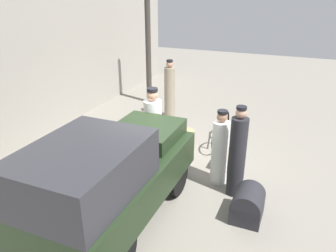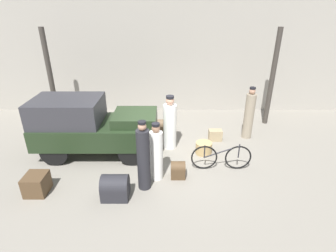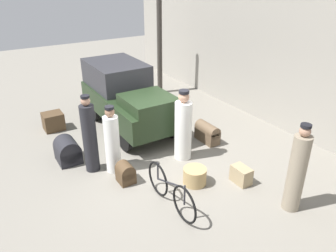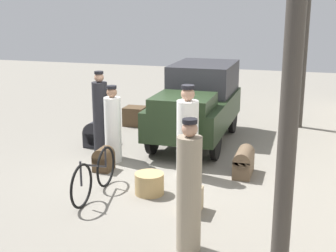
{
  "view_description": "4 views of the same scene",
  "coord_description": "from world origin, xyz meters",
  "px_view_note": "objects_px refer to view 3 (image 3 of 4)",
  "views": [
    {
      "loc": [
        -6.07,
        -2.46,
        3.84
      ],
      "look_at": [
        0.2,
        0.2,
        0.95
      ],
      "focal_mm": 35.0,
      "sensor_mm": 36.0,
      "label": 1
    },
    {
      "loc": [
        0.19,
        -7.01,
        4.29
      ],
      "look_at": [
        0.2,
        0.2,
        0.95
      ],
      "focal_mm": 28.0,
      "sensor_mm": 36.0,
      "label": 2
    },
    {
      "loc": [
        6.09,
        -3.47,
        4.29
      ],
      "look_at": [
        0.2,
        0.2,
        0.95
      ],
      "focal_mm": 35.0,
      "sensor_mm": 36.0,
      "label": 3
    },
    {
      "loc": [
        8.56,
        2.72,
        3.26
      ],
      "look_at": [
        0.2,
        0.2,
        0.95
      ],
      "focal_mm": 50.0,
      "sensor_mm": 36.0,
      "label": 4
    }
  ],
  "objects_px": {
    "porter_standing_middle": "(183,128)",
    "trunk_wicker_pale": "(68,151)",
    "porter_lifting_near_truck": "(297,171)",
    "bicycle": "(170,191)",
    "porter_carrying_trunk": "(112,142)",
    "wicker_basket": "(195,176)",
    "trunk_barrel_dark": "(207,132)",
    "suitcase_black_upright": "(53,121)",
    "suitcase_tan_flat": "(241,175)",
    "truck": "(126,95)",
    "trunk_umber_medium": "(126,173)",
    "porter_with_bicycle": "(90,137)"
  },
  "relations": [
    {
      "from": "porter_carrying_trunk",
      "to": "trunk_barrel_dark",
      "type": "relative_size",
      "value": 2.21
    },
    {
      "from": "porter_with_bicycle",
      "to": "trunk_wicker_pale",
      "type": "xyz_separation_m",
      "value": [
        -0.68,
        -0.38,
        -0.59
      ]
    },
    {
      "from": "porter_lifting_near_truck",
      "to": "suitcase_tan_flat",
      "type": "height_order",
      "value": "porter_lifting_near_truck"
    },
    {
      "from": "porter_carrying_trunk",
      "to": "trunk_barrel_dark",
      "type": "distance_m",
      "value": 2.79
    },
    {
      "from": "wicker_basket",
      "to": "trunk_wicker_pale",
      "type": "height_order",
      "value": "trunk_wicker_pale"
    },
    {
      "from": "truck",
      "to": "suitcase_black_upright",
      "type": "xyz_separation_m",
      "value": [
        -0.9,
        -1.96,
        -0.73
      ]
    },
    {
      "from": "truck",
      "to": "wicker_basket",
      "type": "bearing_deg",
      "value": -0.67
    },
    {
      "from": "porter_lifting_near_truck",
      "to": "porter_with_bicycle",
      "type": "relative_size",
      "value": 0.99
    },
    {
      "from": "wicker_basket",
      "to": "suitcase_black_upright",
      "type": "relative_size",
      "value": 0.92
    },
    {
      "from": "porter_standing_middle",
      "to": "trunk_wicker_pale",
      "type": "relative_size",
      "value": 2.74
    },
    {
      "from": "porter_carrying_trunk",
      "to": "porter_with_bicycle",
      "type": "bearing_deg",
      "value": -125.7
    },
    {
      "from": "porter_standing_middle",
      "to": "suitcase_black_upright",
      "type": "relative_size",
      "value": 3.18
    },
    {
      "from": "wicker_basket",
      "to": "bicycle",
      "type": "bearing_deg",
      "value": -66.75
    },
    {
      "from": "bicycle",
      "to": "porter_carrying_trunk",
      "type": "relative_size",
      "value": 1.05
    },
    {
      "from": "wicker_basket",
      "to": "porter_with_bicycle",
      "type": "distance_m",
      "value": 2.52
    },
    {
      "from": "wicker_basket",
      "to": "trunk_barrel_dark",
      "type": "xyz_separation_m",
      "value": [
        -1.41,
        1.45,
        0.08
      ]
    },
    {
      "from": "porter_carrying_trunk",
      "to": "porter_standing_middle",
      "type": "bearing_deg",
      "value": 77.8
    },
    {
      "from": "porter_with_bicycle",
      "to": "trunk_barrel_dark",
      "type": "xyz_separation_m",
      "value": [
        0.32,
        3.16,
        -0.6
      ]
    },
    {
      "from": "porter_standing_middle",
      "to": "trunk_wicker_pale",
      "type": "distance_m",
      "value": 2.88
    },
    {
      "from": "porter_standing_middle",
      "to": "porter_carrying_trunk",
      "type": "bearing_deg",
      "value": -102.2
    },
    {
      "from": "porter_standing_middle",
      "to": "trunk_umber_medium",
      "type": "height_order",
      "value": "porter_standing_middle"
    },
    {
      "from": "wicker_basket",
      "to": "porter_lifting_near_truck",
      "type": "xyz_separation_m",
      "value": [
        1.67,
        1.13,
        0.66
      ]
    },
    {
      "from": "bicycle",
      "to": "trunk_barrel_dark",
      "type": "bearing_deg",
      "value": 127.54
    },
    {
      "from": "bicycle",
      "to": "suitcase_black_upright",
      "type": "bearing_deg",
      "value": -167.59
    },
    {
      "from": "trunk_wicker_pale",
      "to": "bicycle",
      "type": "bearing_deg",
      "value": 23.52
    },
    {
      "from": "porter_lifting_near_truck",
      "to": "porter_with_bicycle",
      "type": "height_order",
      "value": "porter_with_bicycle"
    },
    {
      "from": "suitcase_tan_flat",
      "to": "suitcase_black_upright",
      "type": "height_order",
      "value": "suitcase_black_upright"
    },
    {
      "from": "porter_carrying_trunk",
      "to": "suitcase_tan_flat",
      "type": "bearing_deg",
      "value": 48.3
    },
    {
      "from": "porter_standing_middle",
      "to": "suitcase_tan_flat",
      "type": "relative_size",
      "value": 3.94
    },
    {
      "from": "porter_carrying_trunk",
      "to": "trunk_wicker_pale",
      "type": "bearing_deg",
      "value": -140.93
    },
    {
      "from": "porter_with_bicycle",
      "to": "trunk_umber_medium",
      "type": "bearing_deg",
      "value": 26.82
    },
    {
      "from": "bicycle",
      "to": "trunk_wicker_pale",
      "type": "relative_size",
      "value": 2.64
    },
    {
      "from": "bicycle",
      "to": "wicker_basket",
      "type": "xyz_separation_m",
      "value": [
        -0.37,
        0.87,
        -0.19
      ]
    },
    {
      "from": "trunk_barrel_dark",
      "to": "trunk_wicker_pale",
      "type": "distance_m",
      "value": 3.67
    },
    {
      "from": "truck",
      "to": "suitcase_black_upright",
      "type": "bearing_deg",
      "value": -114.73
    },
    {
      "from": "wicker_basket",
      "to": "porter_standing_middle",
      "type": "height_order",
      "value": "porter_standing_middle"
    },
    {
      "from": "truck",
      "to": "trunk_umber_medium",
      "type": "relative_size",
      "value": 7.72
    },
    {
      "from": "trunk_wicker_pale",
      "to": "porter_carrying_trunk",
      "type": "bearing_deg",
      "value": 39.07
    },
    {
      "from": "porter_carrying_trunk",
      "to": "suitcase_tan_flat",
      "type": "relative_size",
      "value": 3.59
    },
    {
      "from": "trunk_umber_medium",
      "to": "trunk_barrel_dark",
      "type": "height_order",
      "value": "trunk_barrel_dark"
    },
    {
      "from": "wicker_basket",
      "to": "porter_standing_middle",
      "type": "distance_m",
      "value": 1.3
    },
    {
      "from": "porter_standing_middle",
      "to": "porter_lifting_near_truck",
      "type": "height_order",
      "value": "porter_lifting_near_truck"
    },
    {
      "from": "trunk_barrel_dark",
      "to": "suitcase_black_upright",
      "type": "bearing_deg",
      "value": -131.47
    },
    {
      "from": "porter_standing_middle",
      "to": "trunk_umber_medium",
      "type": "bearing_deg",
      "value": -82.81
    },
    {
      "from": "wicker_basket",
      "to": "porter_lifting_near_truck",
      "type": "relative_size",
      "value": 0.28
    },
    {
      "from": "porter_lifting_near_truck",
      "to": "trunk_umber_medium",
      "type": "relative_size",
      "value": 3.89
    },
    {
      "from": "porter_carrying_trunk",
      "to": "trunk_umber_medium",
      "type": "height_order",
      "value": "porter_carrying_trunk"
    },
    {
      "from": "porter_standing_middle",
      "to": "trunk_umber_medium",
      "type": "distance_m",
      "value": 1.78
    },
    {
      "from": "wicker_basket",
      "to": "porter_carrying_trunk",
      "type": "bearing_deg",
      "value": -137.98
    },
    {
      "from": "bicycle",
      "to": "porter_carrying_trunk",
      "type": "bearing_deg",
      "value": -166.89
    }
  ]
}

